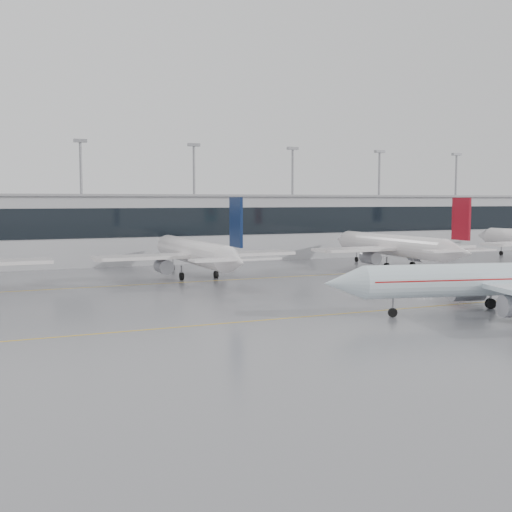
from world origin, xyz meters
name	(u,v)px	position (x,y,z in m)	size (l,w,h in m)	color
ground	(305,317)	(0.00, 0.00, 0.00)	(320.00, 320.00, 0.00)	slate
taxi_line_main	(305,317)	(0.00, 0.00, 0.01)	(120.00, 0.25, 0.01)	gold
taxi_line_north	(205,281)	(0.00, 30.00, 0.01)	(120.00, 0.25, 0.01)	gold
terminal	(148,229)	(0.00, 62.00, 6.00)	(180.00, 15.00, 12.00)	#A8A8AC
terminal_glass	(159,222)	(0.00, 54.45, 7.50)	(180.00, 0.20, 5.00)	black
terminal_roof	(147,196)	(0.00, 62.00, 12.20)	(182.00, 16.00, 0.40)	gray
light_masts	(140,190)	(0.00, 68.00, 13.34)	(156.40, 1.00, 22.60)	gray
air_canada_jet	(495,280)	(18.24, -5.99, 3.37)	(34.49, 27.54, 10.71)	silver
parked_jet_c	(196,253)	(0.00, 33.69, 3.71)	(29.64, 36.96, 11.72)	white
parked_jet_d	(396,246)	(35.00, 33.69, 3.71)	(29.64, 36.96, 11.72)	white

